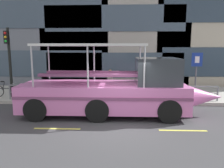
{
  "coord_description": "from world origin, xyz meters",
  "views": [
    {
      "loc": [
        0.04,
        -8.66,
        3.09
      ],
      "look_at": [
        -0.39,
        2.2,
        1.3
      ],
      "focal_mm": 35.48,
      "sensor_mm": 36.0,
      "label": 1
    }
  ],
  "objects": [
    {
      "name": "leaned_bicycle",
      "position": [
        -6.74,
        3.99,
        0.56
      ],
      "size": [
        1.74,
        0.46,
        0.96
      ],
      "color": "black",
      "rests_on": "sidewalk"
    },
    {
      "name": "pedestrian_mid_left",
      "position": [
        -0.59,
        4.38,
        1.17
      ],
      "size": [
        0.33,
        0.39,
        1.63
      ],
      "color": "#47423D",
      "rests_on": "sidewalk"
    },
    {
      "name": "traffic_light_pole",
      "position": [
        -6.44,
        3.98,
        2.63
      ],
      "size": [
        0.24,
        0.46,
        4.04
      ],
      "color": "black",
      "rests_on": "sidewalk"
    },
    {
      "name": "parking_sign",
      "position": [
        4.28,
        3.89,
        1.97
      ],
      "size": [
        0.6,
        0.12,
        2.63
      ],
      "color": "#4C4F54",
      "rests_on": "sidewalk"
    },
    {
      "name": "sidewalk",
      "position": [
        0.0,
        5.6,
        0.09
      ],
      "size": [
        32.0,
        4.8,
        0.18
      ],
      "primitive_type": "cube",
      "color": "#A8A59E",
      "rests_on": "ground_plane"
    },
    {
      "name": "duck_tour_boat",
      "position": [
        -0.19,
        1.36,
        1.11
      ],
      "size": [
        9.32,
        2.54,
        3.26
      ],
      "color": "pink",
      "rests_on": "ground_plane"
    },
    {
      "name": "curb_guardrail",
      "position": [
        -0.45,
        3.45,
        0.74
      ],
      "size": [
        11.74,
        0.09,
        0.84
      ],
      "color": "gray",
      "rests_on": "sidewalk"
    },
    {
      "name": "ground_plane",
      "position": [
        0.0,
        0.0,
        0.0
      ],
      "size": [
        120.0,
        120.0,
        0.0
      ],
      "primitive_type": "plane",
      "color": "#3D3D3F"
    },
    {
      "name": "lane_centreline",
      "position": [
        -0.0,
        -0.62,
        0.0
      ],
      "size": [
        25.8,
        0.12,
        0.01
      ],
      "color": "#DBD64C",
      "rests_on": "ground_plane"
    },
    {
      "name": "pedestrian_near_bow",
      "position": [
        2.25,
        4.26,
        1.25
      ],
      "size": [
        0.34,
        0.45,
        1.77
      ],
      "color": "#1E2338",
      "rests_on": "sidewalk"
    },
    {
      "name": "curb_edge",
      "position": [
        0.0,
        3.11,
        0.09
      ],
      "size": [
        32.0,
        0.18,
        0.18
      ],
      "primitive_type": "cube",
      "color": "#B2ADA3",
      "rests_on": "ground_plane"
    }
  ]
}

